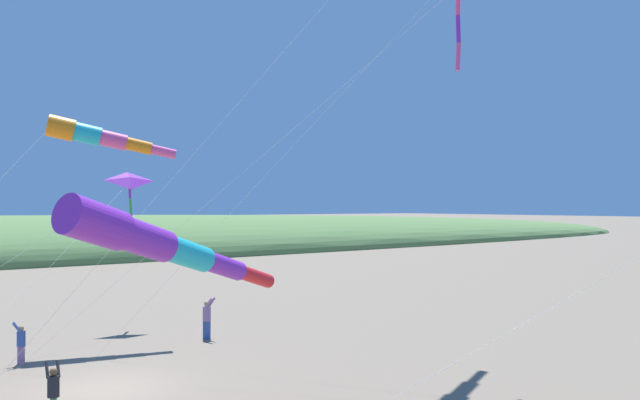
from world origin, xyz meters
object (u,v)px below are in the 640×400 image
object	(u,v)px
person_bystander_far	(53,390)
kite_windsock_striped_overhead	(95,136)
person_child_grey_jacket	(21,341)
kite_delta_white_trailing	(129,181)
person_adult_flyer	(207,316)
kite_windsock_magenta_far_left	(157,244)

from	to	relation	value
person_bystander_far	kite_windsock_striped_overhead	world-z (taller)	kite_windsock_striped_overhead
person_bystander_far	kite_windsock_striped_overhead	size ratio (longest dim) A/B	0.11
person_child_grey_jacket	kite_delta_white_trailing	bearing A→B (deg)	131.95
kite_delta_white_trailing	kite_windsock_striped_overhead	bearing A→B (deg)	-43.70
kite_windsock_striped_overhead	kite_delta_white_trailing	bearing A→B (deg)	136.30
person_adult_flyer	kite_windsock_magenta_far_left	world-z (taller)	kite_windsock_magenta_far_left
person_adult_flyer	kite_windsock_striped_overhead	xyz separation A→B (m)	(-2.56, -3.74, 7.35)
person_child_grey_jacket	kite_delta_white_trailing	world-z (taller)	kite_delta_white_trailing
person_bystander_far	person_child_grey_jacket	bearing A→B (deg)	173.70
kite_windsock_magenta_far_left	kite_delta_white_trailing	size ratio (longest dim) A/B	1.28
person_adult_flyer	kite_windsock_striped_overhead	world-z (taller)	kite_windsock_striped_overhead
kite_windsock_striped_overhead	person_child_grey_jacket	bearing A→B (deg)	-51.49
person_adult_flyer	kite_delta_white_trailing	distance (m)	7.67
person_adult_flyer	person_child_grey_jacket	distance (m)	7.14
kite_windsock_striped_overhead	person_bystander_far	bearing A→B (deg)	-23.14
kite_delta_white_trailing	person_adult_flyer	bearing A→B (deg)	15.26
person_bystander_far	kite_windsock_magenta_far_left	world-z (taller)	kite_windsock_magenta_far_left
person_adult_flyer	person_bystander_far	distance (m)	10.70
kite_windsock_magenta_far_left	kite_windsock_striped_overhead	size ratio (longest dim) A/B	0.89
kite_windsock_magenta_far_left	person_adult_flyer	bearing A→B (deg)	147.61
kite_windsock_striped_overhead	kite_delta_white_trailing	world-z (taller)	kite_windsock_striped_overhead
kite_windsock_striped_overhead	person_adult_flyer	bearing A→B (deg)	55.56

